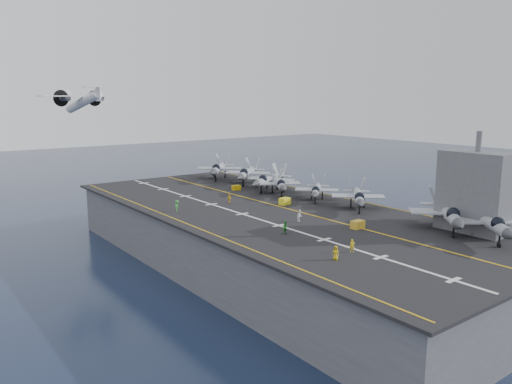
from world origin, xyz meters
TOP-DOWN VIEW (x-y plane):
  - ground at (0.00, 0.00)m, footprint 500.00×500.00m
  - hull at (0.00, 0.00)m, footprint 36.00×90.00m
  - flight_deck at (0.00, 0.00)m, footprint 38.00×92.00m
  - foul_line at (3.00, 0.00)m, footprint 0.35×90.00m
  - landing_centerline at (-6.00, 0.00)m, footprint 0.50×90.00m
  - deck_edge_port at (-17.00, 0.00)m, footprint 0.25×90.00m
  - deck_edge_stbd at (18.50, 0.00)m, footprint 0.25×90.00m
  - island_superstructure at (15.00, -30.00)m, footprint 5.00×10.00m
  - fighter_jet_0 at (12.79, -33.35)m, footprint 17.45×18.28m
  - fighter_jet_1 at (12.75, -27.20)m, footprint 19.34×19.22m
  - fighter_jet_3 at (13.03, -9.30)m, footprint 16.76×16.75m
  - fighter_jet_4 at (12.52, 0.91)m, footprint 15.14×14.86m
  - fighter_jet_5 at (10.74, 10.37)m, footprint 15.01×16.59m
  - fighter_jet_6 at (11.83, 14.88)m, footprint 17.89×15.69m
  - fighter_jet_7 at (13.16, 24.84)m, footprint 18.69×18.16m
  - fighter_jet_8 at (11.70, 34.88)m, footprint 18.90×19.23m
  - tow_cart_a at (2.53, -18.57)m, footprint 2.06×1.36m
  - tow_cart_b at (5.01, 1.63)m, footprint 2.30×1.71m
  - tow_cart_c at (6.27, 19.47)m, footprint 1.94×1.43m
  - crew_0 at (-11.23, -27.24)m, footprint 1.10×1.28m
  - crew_2 at (-8.40, -14.38)m, footprint 1.27×0.93m
  - crew_3 at (-14.08, 8.45)m, footprint 1.45×1.45m
  - crew_4 at (-2.59, 9.00)m, footprint 1.12×0.80m
  - crew_6 at (-7.24, -26.33)m, footprint 1.24×1.22m
  - crew_7 at (-1.67, -9.98)m, footprint 1.42×1.29m
  - transport_plane at (-13.69, 56.06)m, footprint 24.74×19.35m

SIDE VIEW (x-z plane):
  - ground at x=0.00m, z-range 0.00..0.00m
  - hull at x=0.00m, z-range 0.00..10.00m
  - flight_deck at x=0.00m, z-range 10.00..10.40m
  - foul_line at x=3.00m, z-range 10.41..10.43m
  - landing_centerline at x=-6.00m, z-range 10.41..10.43m
  - deck_edge_port at x=-17.00m, z-range 10.41..10.43m
  - deck_edge_stbd at x=18.50m, z-range 10.41..10.43m
  - tow_cart_c at x=6.27m, z-range 10.40..11.46m
  - tow_cart_a at x=2.53m, z-range 10.40..11.62m
  - tow_cart_b at x=5.01m, z-range 10.40..11.65m
  - crew_6 at x=-7.24m, z-range 10.40..12.14m
  - crew_4 at x=-2.59m, z-range 10.40..12.16m
  - crew_0 at x=-11.23m, z-range 10.40..12.20m
  - crew_7 at x=-1.67m, z-range 10.40..12.38m
  - crew_2 at x=-8.40m, z-range 10.40..12.38m
  - crew_3 at x=-14.08m, z-range 10.40..12.45m
  - fighter_jet_4 at x=12.52m, z-range 10.40..14.82m
  - fighter_jet_5 at x=10.74m, z-range 10.40..15.20m
  - fighter_jet_3 at x=13.03m, z-range 10.40..15.34m
  - fighter_jet_6 at x=11.83m, z-range 10.40..15.60m
  - fighter_jet_0 at x=12.79m, z-range 10.40..15.70m
  - fighter_jet_7 at x=13.16m, z-range 10.40..15.84m
  - fighter_jet_8 at x=11.70m, z-range 10.40..16.02m
  - fighter_jet_1 at x=12.75m, z-range 10.40..16.08m
  - island_superstructure at x=15.00m, z-range 10.40..25.40m
  - transport_plane at x=-13.69m, z-range 26.70..31.92m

